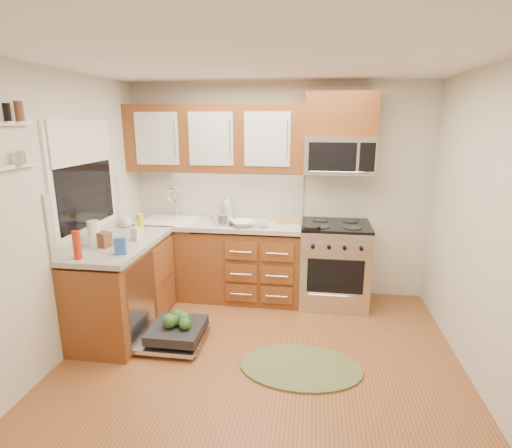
% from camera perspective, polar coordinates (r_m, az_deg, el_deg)
% --- Properties ---
extents(floor, '(3.50, 3.50, 0.00)m').
position_cam_1_polar(floor, '(3.64, 0.33, -20.05)').
color(floor, brown).
rests_on(floor, ground).
extents(ceiling, '(3.50, 3.50, 0.00)m').
position_cam_1_polar(ceiling, '(3.03, 0.40, 22.72)').
color(ceiling, white).
rests_on(ceiling, ground).
extents(wall_back, '(3.50, 0.04, 2.50)m').
position_cam_1_polar(wall_back, '(4.81, 3.23, 4.70)').
color(wall_back, beige).
rests_on(wall_back, ground).
extents(wall_front, '(3.50, 0.04, 2.50)m').
position_cam_1_polar(wall_front, '(1.53, -9.15, -18.03)').
color(wall_front, beige).
rests_on(wall_front, ground).
extents(wall_left, '(0.04, 3.50, 2.50)m').
position_cam_1_polar(wall_left, '(3.76, -27.06, 0.36)').
color(wall_left, beige).
rests_on(wall_left, ground).
extents(wall_right, '(0.04, 3.50, 2.50)m').
position_cam_1_polar(wall_right, '(3.36, 31.42, -1.73)').
color(wall_right, beige).
rests_on(wall_right, ground).
extents(base_cabinet_back, '(2.05, 0.60, 0.85)m').
position_cam_1_polar(base_cabinet_back, '(4.85, -5.83, -5.35)').
color(base_cabinet_back, brown).
rests_on(base_cabinet_back, ground).
extents(base_cabinet_left, '(0.60, 1.25, 0.85)m').
position_cam_1_polar(base_cabinet_left, '(4.29, -18.44, -8.80)').
color(base_cabinet_left, brown).
rests_on(base_cabinet_left, ground).
extents(countertop_back, '(2.07, 0.64, 0.05)m').
position_cam_1_polar(countertop_back, '(4.70, -6.00, 0.06)').
color(countertop_back, '#9F9B91').
rests_on(countertop_back, base_cabinet_back).
extents(countertop_left, '(0.64, 1.27, 0.05)m').
position_cam_1_polar(countertop_left, '(4.13, -18.84, -2.73)').
color(countertop_left, '#9F9B91').
rests_on(countertop_left, base_cabinet_left).
extents(backsplash_back, '(2.05, 0.02, 0.57)m').
position_cam_1_polar(backsplash_back, '(4.92, -5.26, 4.41)').
color(backsplash_back, beige).
rests_on(backsplash_back, ground).
extents(backsplash_left, '(0.02, 1.25, 0.57)m').
position_cam_1_polar(backsplash_left, '(4.19, -22.78, 1.56)').
color(backsplash_left, beige).
rests_on(backsplash_left, ground).
extents(upper_cabinets, '(2.05, 0.35, 0.75)m').
position_cam_1_polar(upper_cabinets, '(4.69, -5.91, 12.08)').
color(upper_cabinets, brown).
rests_on(upper_cabinets, ground).
extents(cabinet_over_mw, '(0.76, 0.35, 0.47)m').
position_cam_1_polar(cabinet_over_mw, '(4.56, 12.04, 15.05)').
color(cabinet_over_mw, brown).
rests_on(cabinet_over_mw, ground).
extents(range, '(0.76, 0.64, 0.95)m').
position_cam_1_polar(range, '(4.69, 11.08, -5.62)').
color(range, silver).
rests_on(range, ground).
extents(microwave, '(0.76, 0.38, 0.40)m').
position_cam_1_polar(microwave, '(4.55, 11.77, 9.57)').
color(microwave, silver).
rests_on(microwave, ground).
extents(sink, '(0.62, 0.50, 0.26)m').
position_cam_1_polar(sink, '(4.86, -12.04, -0.92)').
color(sink, white).
rests_on(sink, ground).
extents(dishwasher, '(0.70, 0.60, 0.20)m').
position_cam_1_polar(dishwasher, '(4.02, -11.71, -15.09)').
color(dishwasher, silver).
rests_on(dishwasher, ground).
extents(window, '(0.03, 1.05, 1.05)m').
position_cam_1_polar(window, '(4.11, -23.42, 6.10)').
color(window, white).
rests_on(window, ground).
extents(window_blind, '(0.02, 0.96, 0.40)m').
position_cam_1_polar(window_blind, '(4.07, -23.58, 10.69)').
color(window_blind, white).
rests_on(window_blind, ground).
extents(shelf_upper, '(0.04, 0.40, 0.03)m').
position_cam_1_polar(shelf_upper, '(3.38, -31.63, 12.14)').
color(shelf_upper, white).
rests_on(shelf_upper, ground).
extents(shelf_lower, '(0.04, 0.40, 0.03)m').
position_cam_1_polar(shelf_lower, '(3.39, -30.96, 7.11)').
color(shelf_lower, white).
rests_on(shelf_lower, ground).
extents(rug, '(1.21, 0.97, 0.02)m').
position_cam_1_polar(rug, '(3.67, 6.39, -19.65)').
color(rug, '#626B3D').
rests_on(rug, ground).
extents(skillet, '(0.26, 0.26, 0.04)m').
position_cam_1_polar(skillet, '(4.30, 7.82, -0.43)').
color(skillet, black).
rests_on(skillet, range).
extents(stock_pot, '(0.25, 0.25, 0.13)m').
position_cam_1_polar(stock_pot, '(4.52, -4.59, 0.67)').
color(stock_pot, silver).
rests_on(stock_pot, countertop_back).
extents(cutting_board, '(0.29, 0.19, 0.02)m').
position_cam_1_polar(cutting_board, '(4.67, 4.62, 0.43)').
color(cutting_board, tan).
rests_on(cutting_board, countertop_back).
extents(canister, '(0.12, 0.12, 0.16)m').
position_cam_1_polar(canister, '(4.73, -4.70, 1.45)').
color(canister, silver).
rests_on(canister, countertop_back).
extents(paper_towel_roll, '(0.12, 0.12, 0.25)m').
position_cam_1_polar(paper_towel_roll, '(4.02, -22.14, -1.29)').
color(paper_towel_roll, white).
rests_on(paper_towel_roll, countertop_left).
extents(mustard_bottle, '(0.08, 0.08, 0.22)m').
position_cam_1_polar(mustard_bottle, '(4.28, -16.22, -0.04)').
color(mustard_bottle, yellow).
rests_on(mustard_bottle, countertop_left).
extents(red_bottle, '(0.07, 0.07, 0.25)m').
position_cam_1_polar(red_bottle, '(3.71, -24.22, -2.76)').
color(red_bottle, '#B3250E').
rests_on(red_bottle, countertop_left).
extents(wooden_box, '(0.17, 0.14, 0.14)m').
position_cam_1_polar(wooden_box, '(3.99, -20.98, -2.07)').
color(wooden_box, brown).
rests_on(wooden_box, countertop_left).
extents(blue_carton, '(0.11, 0.08, 0.15)m').
position_cam_1_polar(blue_carton, '(3.71, -18.82, -3.01)').
color(blue_carton, '#255AB0').
rests_on(blue_carton, countertop_left).
extents(bowl_a, '(0.34, 0.34, 0.06)m').
position_cam_1_polar(bowl_a, '(4.45, -1.85, 0.06)').
color(bowl_a, '#999999').
rests_on(bowl_a, countertop_back).
extents(bowl_b, '(0.32, 0.32, 0.08)m').
position_cam_1_polar(bowl_b, '(4.82, -4.78, 1.22)').
color(bowl_b, '#999999').
rests_on(bowl_b, countertop_back).
extents(cup, '(0.13, 0.13, 0.09)m').
position_cam_1_polar(cup, '(4.40, 0.92, 0.07)').
color(cup, '#999999').
rests_on(cup, countertop_back).
extents(soap_bottle_a, '(0.15, 0.15, 0.29)m').
position_cam_1_polar(soap_bottle_a, '(4.87, -4.08, 2.64)').
color(soap_bottle_a, '#999999').
rests_on(soap_bottle_a, countertop_back).
extents(soap_bottle_b, '(0.10, 0.11, 0.18)m').
position_cam_1_polar(soap_bottle_b, '(4.11, -16.72, -0.95)').
color(soap_bottle_b, '#999999').
rests_on(soap_bottle_b, countertop_left).
extents(soap_bottle_c, '(0.13, 0.13, 0.16)m').
position_cam_1_polar(soap_bottle_c, '(4.63, -18.04, 0.52)').
color(soap_bottle_c, '#999999').
rests_on(soap_bottle_c, countertop_left).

